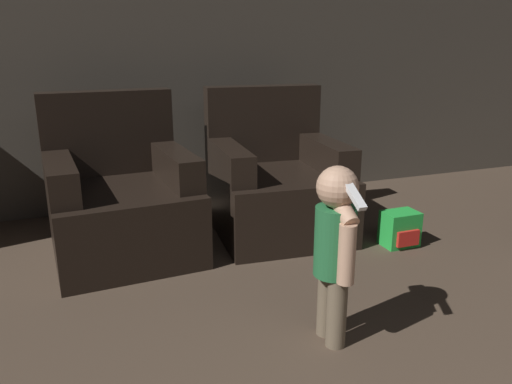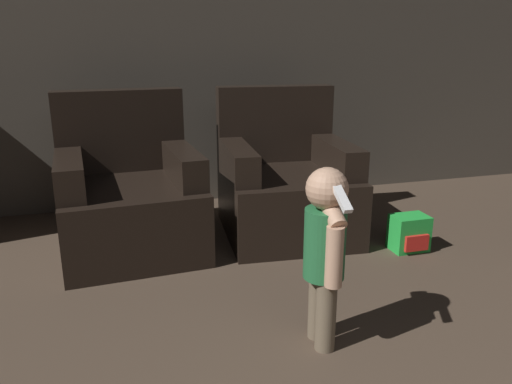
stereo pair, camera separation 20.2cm
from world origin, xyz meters
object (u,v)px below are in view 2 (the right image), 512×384
(armchair_left, at_px, (129,198))
(person_toddler, at_px, (325,244))
(armchair_right, at_px, (285,185))
(toy_backpack, at_px, (409,233))

(armchair_left, bearing_deg, person_toddler, -65.28)
(armchair_right, relative_size, person_toddler, 1.23)
(armchair_left, bearing_deg, toy_backpack, -22.08)
(person_toddler, bearing_deg, armchair_right, 170.72)
(toy_backpack, bearing_deg, armchair_right, 139.08)
(armchair_right, bearing_deg, person_toddler, -98.10)
(armchair_right, bearing_deg, toy_backpack, -36.45)
(armchair_right, distance_m, person_toddler, 1.43)
(person_toddler, height_order, toy_backpack, person_toddler)
(armchair_left, xyz_separation_m, person_toddler, (0.75, -1.39, 0.14))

